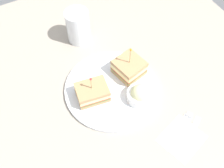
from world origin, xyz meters
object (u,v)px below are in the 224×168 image
at_px(plate, 112,89).
at_px(knife, 192,132).
at_px(drink_glass, 79,27).
at_px(sandwich_half_back, 93,93).
at_px(fork, 183,124).
at_px(coleslaw_bowl, 140,94).
at_px(sandwich_half_front, 129,67).
at_px(napkin, 182,138).

bearing_deg(plate, knife, -60.36).
bearing_deg(drink_glass, sandwich_half_back, -105.47).
xyz_separation_m(plate, fork, (0.12, -0.20, -0.00)).
bearing_deg(coleslaw_bowl, sandwich_half_front, 78.63).
xyz_separation_m(sandwich_half_back, fork, (0.19, -0.20, -0.03)).
bearing_deg(knife, drink_glass, 105.15).
xyz_separation_m(sandwich_half_back, coleslaw_bowl, (0.12, -0.07, -0.00)).
distance_m(sandwich_half_back, coleslaw_bowl, 0.14).
distance_m(coleslaw_bowl, knife, 0.18).
bearing_deg(coleslaw_bowl, fork, -62.24).
relative_size(sandwich_half_front, sandwich_half_back, 1.12).
distance_m(sandwich_half_back, knife, 0.30).
bearing_deg(sandwich_half_front, fork, -78.03).
relative_size(coleslaw_bowl, drink_glass, 0.67).
bearing_deg(sandwich_half_back, napkin, -55.05).
distance_m(sandwich_half_front, sandwich_half_back, 0.14).
distance_m(napkin, knife, 0.04).
bearing_deg(coleslaw_bowl, plate, 127.44).
xyz_separation_m(sandwich_half_back, napkin, (0.16, -0.23, -0.03)).
xyz_separation_m(napkin, fork, (0.03, 0.03, 0.00)).
bearing_deg(sandwich_half_front, plate, -160.57).
bearing_deg(knife, sandwich_half_front, 102.45).
xyz_separation_m(sandwich_half_front, fork, (0.05, -0.22, -0.03)).
bearing_deg(plate, fork, -58.54).
relative_size(plate, fork, 2.51).
height_order(drink_glass, knife, drink_glass).
relative_size(sandwich_half_front, fork, 0.97).
distance_m(sandwich_half_back, drink_glass, 0.26).
relative_size(coleslaw_bowl, napkin, 0.70).
bearing_deg(drink_glass, fork, -74.91).
bearing_deg(drink_glass, plate, -90.66).
height_order(coleslaw_bowl, fork, coleslaw_bowl).
relative_size(sandwich_half_front, coleslaw_bowl, 1.45).
bearing_deg(plate, sandwich_half_front, 19.43).
relative_size(plate, drink_glass, 2.49).
relative_size(sandwich_half_back, napkin, 0.91).
relative_size(plate, napkin, 2.63).
xyz_separation_m(plate, coleslaw_bowl, (0.05, -0.07, 0.03)).
distance_m(coleslaw_bowl, napkin, 0.17).
xyz_separation_m(plate, sandwich_half_front, (0.07, 0.03, 0.03)).
xyz_separation_m(drink_glass, knife, (0.13, -0.47, -0.05)).
bearing_deg(knife, sandwich_half_back, 130.92).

